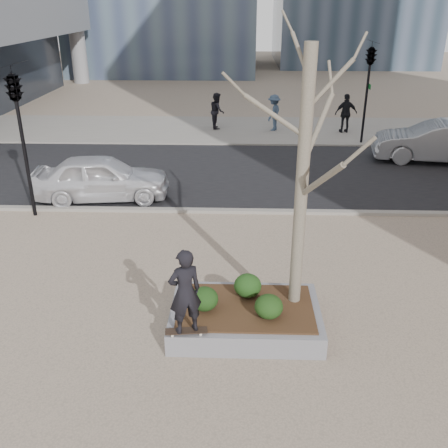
{
  "coord_description": "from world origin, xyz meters",
  "views": [
    {
      "loc": [
        0.85,
        -8.45,
        6.11
      ],
      "look_at": [
        0.5,
        2.0,
        1.4
      ],
      "focal_mm": 40.0,
      "sensor_mm": 36.0,
      "label": 1
    }
  ],
  "objects_px": {
    "planter": "(245,317)",
    "skateboard": "(186,332)",
    "skateboarder": "(185,292)",
    "police_car": "(102,178)"
  },
  "relations": [
    {
      "from": "planter",
      "to": "skateboard",
      "type": "bearing_deg",
      "value": -141.34
    },
    {
      "from": "planter",
      "to": "skateboarder",
      "type": "xyz_separation_m",
      "value": [
        -1.1,
        -0.88,
        1.14
      ]
    },
    {
      "from": "skateboard",
      "to": "skateboarder",
      "type": "distance_m",
      "value": 0.87
    },
    {
      "from": "skateboard",
      "to": "police_car",
      "type": "height_order",
      "value": "police_car"
    },
    {
      "from": "skateboard",
      "to": "police_car",
      "type": "bearing_deg",
      "value": 107.87
    },
    {
      "from": "police_car",
      "to": "skateboard",
      "type": "bearing_deg",
      "value": -161.66
    },
    {
      "from": "planter",
      "to": "skateboard",
      "type": "xyz_separation_m",
      "value": [
        -1.1,
        -0.88,
        0.26
      ]
    },
    {
      "from": "skateboard",
      "to": "skateboarder",
      "type": "height_order",
      "value": "skateboarder"
    },
    {
      "from": "planter",
      "to": "skateboard",
      "type": "height_order",
      "value": "skateboard"
    },
    {
      "from": "planter",
      "to": "police_car",
      "type": "xyz_separation_m",
      "value": [
        -4.7,
        7.0,
        0.54
      ]
    }
  ]
}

